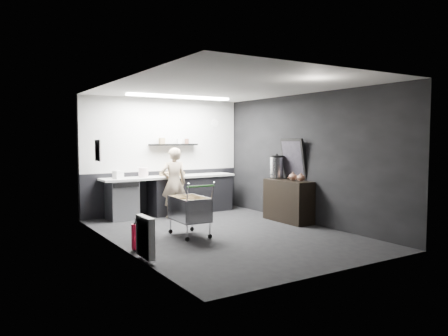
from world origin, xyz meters
TOP-DOWN VIEW (x-y plane):
  - floor at (0.00, 0.00)m, footprint 5.50×5.50m
  - ceiling at (0.00, 0.00)m, footprint 5.50×5.50m
  - wall_back at (0.00, 2.75)m, footprint 5.50×0.00m
  - wall_front at (0.00, -2.75)m, footprint 5.50×0.00m
  - wall_left at (-2.00, 0.00)m, footprint 0.00×5.50m
  - wall_right at (2.00, 0.00)m, footprint 0.00×5.50m
  - kitchen_wall_panel at (0.00, 2.73)m, footprint 3.95×0.02m
  - dado_panel at (0.00, 2.73)m, footprint 3.95×0.02m
  - floating_shelf at (0.20, 2.62)m, footprint 1.20×0.22m
  - wall_clock at (1.40, 2.72)m, footprint 0.20×0.03m
  - poster at (-1.98, 1.30)m, footprint 0.02×0.30m
  - poster_red_band at (-1.98, 1.30)m, footprint 0.02×0.22m
  - radiator at (-1.94, -0.90)m, footprint 0.10×0.50m
  - ceiling_strip at (0.00, 1.85)m, footprint 2.40×0.20m
  - prep_counter at (0.14, 2.42)m, footprint 3.20×0.61m
  - person at (-0.11, 1.97)m, footprint 0.63×0.47m
  - shopping_cart at (-0.65, 0.19)m, footprint 0.55×0.89m
  - sideboard at (1.77, 0.32)m, footprint 0.50×1.18m
  - fire_extinguisher at (-1.85, -0.29)m, footprint 0.15×0.15m
  - cardboard_box at (0.04, 2.37)m, footprint 0.53×0.45m
  - pink_tub at (-0.65, 2.42)m, footprint 0.21×0.21m
  - white_container at (-1.24, 2.37)m, footprint 0.23×0.21m

SIDE VIEW (x-z plane):
  - floor at x=0.00m, z-range 0.00..0.00m
  - fire_extinguisher at x=-1.85m, z-range -0.01..0.49m
  - radiator at x=-1.94m, z-range 0.05..0.65m
  - prep_counter at x=0.14m, z-range 0.01..0.91m
  - shopping_cart at x=-0.65m, z-range -0.02..0.95m
  - dado_panel at x=0.00m, z-range 0.00..1.00m
  - sideboard at x=1.77m, z-range -0.32..1.45m
  - person at x=-0.11m, z-range 0.00..1.57m
  - cardboard_box at x=0.04m, z-range 0.90..0.99m
  - white_container at x=-1.24m, z-range 0.90..1.07m
  - pink_tub at x=-0.65m, z-range 0.90..1.11m
  - wall_back at x=0.00m, z-range -1.40..4.10m
  - wall_front at x=0.00m, z-range -1.40..4.10m
  - wall_left at x=-2.00m, z-range -1.40..4.10m
  - wall_right at x=2.00m, z-range -1.40..4.10m
  - poster at x=-1.98m, z-range 1.35..1.75m
  - floating_shelf at x=0.20m, z-range 1.60..1.64m
  - poster_red_band at x=-1.98m, z-range 1.57..1.67m
  - kitchen_wall_panel at x=0.00m, z-range 1.00..2.70m
  - wall_clock at x=1.40m, z-range 2.05..2.25m
  - ceiling_strip at x=0.00m, z-range 2.65..2.69m
  - ceiling at x=0.00m, z-range 2.70..2.70m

